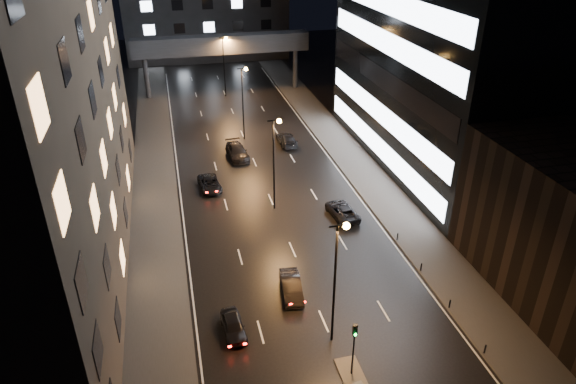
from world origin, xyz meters
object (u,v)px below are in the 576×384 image
Objects in this scene: car_toward_a at (342,211)px; car_away_a at (233,326)px; car_away_b at (291,286)px; car_away_c at (210,184)px; car_toward_b at (287,139)px; car_away_d at (237,152)px.

car_away_a is at bearing 41.45° from car_toward_a.
car_away_a is 6.31m from car_away_b.
car_away_c is at bearing 84.57° from car_away_a.
car_away_c is 0.91× the size of car_toward_b.
car_away_c is at bearing 108.91° from car_away_b.
car_away_d reaches higher than car_away_b.
car_toward_b is at bearing 15.34° from car_away_d.
car_toward_a is (12.77, -9.43, 0.04)m from car_away_c.
car_away_d reaches higher than car_away_c.
car_toward_a is 0.96× the size of car_toward_b.
car_away_b is at bearing -82.68° from car_away_c.
car_away_c is 0.84× the size of car_away_d.
car_away_b is (5.33, 3.37, 0.08)m from car_away_a.
car_away_a is at bearing -97.27° from car_away_c.
car_toward_a is at bearing 42.76° from car_away_a.
car_away_b is at bearing 77.60° from car_toward_b.
car_away_b reaches higher than car_away_a.
car_away_d is at bearing -69.28° from car_toward_a.
car_away_b is at bearing 48.00° from car_toward_a.
car_away_c is (-4.63, 20.24, -0.07)m from car_away_b.
car_away_b is 0.79× the size of car_away_d.
car_away_a is at bearing 70.56° from car_toward_b.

